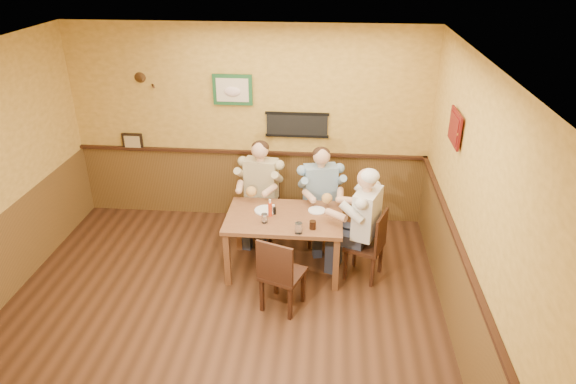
# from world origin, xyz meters

# --- Properties ---
(room) EXTENTS (5.02, 5.03, 2.81)m
(room) POSITION_xyz_m (0.13, 0.17, 1.69)
(room) COLOR #341C0F
(room) RESTS_ON ground
(dining_table) EXTENTS (1.40, 0.90, 0.75)m
(dining_table) POSITION_xyz_m (0.63, 1.12, 0.66)
(dining_table) COLOR brown
(dining_table) RESTS_ON ground
(chair_back_left) EXTENTS (0.47, 0.47, 0.89)m
(chair_back_left) POSITION_xyz_m (0.24, 1.90, 0.44)
(chair_back_left) COLOR #381D11
(chair_back_left) RESTS_ON ground
(chair_back_right) EXTENTS (0.48, 0.48, 0.87)m
(chair_back_right) POSITION_xyz_m (1.04, 1.81, 0.43)
(chair_back_right) COLOR #381D11
(chair_back_right) RESTS_ON ground
(chair_right_end) EXTENTS (0.54, 0.54, 0.90)m
(chair_right_end) POSITION_xyz_m (1.60, 1.05, 0.45)
(chair_right_end) COLOR #381D11
(chair_right_end) RESTS_ON ground
(chair_near_side) EXTENTS (0.55, 0.55, 0.92)m
(chair_near_side) POSITION_xyz_m (0.68, 0.38, 0.46)
(chair_near_side) COLOR #381D11
(chair_near_side) RESTS_ON ground
(diner_tan_shirt) EXTENTS (0.67, 0.67, 1.26)m
(diner_tan_shirt) POSITION_xyz_m (0.24, 1.90, 0.63)
(diner_tan_shirt) COLOR #C6B688
(diner_tan_shirt) RESTS_ON ground
(diner_blue_polo) EXTENTS (0.69, 0.69, 1.24)m
(diner_blue_polo) POSITION_xyz_m (1.04, 1.81, 0.62)
(diner_blue_polo) COLOR #7999B5
(diner_blue_polo) RESTS_ON ground
(diner_white_elder) EXTENTS (0.76, 0.76, 1.28)m
(diner_white_elder) POSITION_xyz_m (1.60, 1.05, 0.64)
(diner_white_elder) COLOR silver
(diner_white_elder) RESTS_ON ground
(water_glass_left) EXTENTS (0.09, 0.09, 0.11)m
(water_glass_left) POSITION_xyz_m (0.41, 0.95, 0.81)
(water_glass_left) COLOR white
(water_glass_left) RESTS_ON dining_table
(water_glass_mid) EXTENTS (0.09, 0.09, 0.13)m
(water_glass_mid) POSITION_xyz_m (0.83, 0.74, 0.81)
(water_glass_mid) COLOR white
(water_glass_mid) RESTS_ON dining_table
(cola_tumbler) EXTENTS (0.09, 0.09, 0.10)m
(cola_tumbler) POSITION_xyz_m (0.98, 0.85, 0.80)
(cola_tumbler) COLOR black
(cola_tumbler) RESTS_ON dining_table
(hot_sauce_bottle) EXTENTS (0.05, 0.05, 0.20)m
(hot_sauce_bottle) POSITION_xyz_m (0.46, 1.11, 0.85)
(hot_sauce_bottle) COLOR red
(hot_sauce_bottle) RESTS_ON dining_table
(salt_shaker) EXTENTS (0.05, 0.05, 0.10)m
(salt_shaker) POSITION_xyz_m (0.48, 1.21, 0.80)
(salt_shaker) COLOR white
(salt_shaker) RESTS_ON dining_table
(pepper_shaker) EXTENTS (0.04, 0.04, 0.09)m
(pepper_shaker) POSITION_xyz_m (0.51, 1.16, 0.80)
(pepper_shaker) COLOR black
(pepper_shaker) RESTS_ON dining_table
(plate_far_left) EXTENTS (0.31, 0.31, 0.02)m
(plate_far_left) POSITION_xyz_m (0.38, 1.23, 0.76)
(plate_far_left) COLOR white
(plate_far_left) RESTS_ON dining_table
(plate_far_right) EXTENTS (0.25, 0.25, 0.01)m
(plate_far_right) POSITION_xyz_m (1.01, 1.29, 0.76)
(plate_far_right) COLOR white
(plate_far_right) RESTS_ON dining_table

